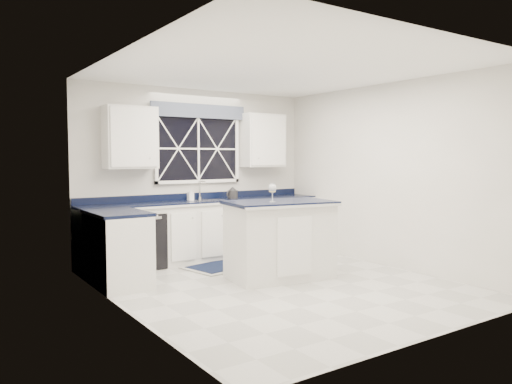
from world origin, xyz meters
TOP-DOWN VIEW (x-y plane):
  - ground at (0.00, 0.00)m, footprint 4.50×4.50m
  - back_wall at (0.00, 2.25)m, footprint 4.00×0.10m
  - base_cabinets at (-0.33, 1.78)m, footprint 3.99×1.60m
  - countertop at (0.00, 1.95)m, footprint 3.98×0.64m
  - dishwasher at (-1.10, 1.95)m, footprint 0.60×0.58m
  - window at (0.00, 2.20)m, footprint 1.65×0.09m
  - upper_cabinets at (0.00, 2.08)m, footprint 3.10×0.34m
  - faucet at (0.00, 2.14)m, footprint 0.05×0.20m
  - island at (0.22, 0.31)m, footprint 1.50×1.04m
  - rug at (0.01, 1.35)m, footprint 1.35×0.98m
  - kettle at (0.48, 1.94)m, footprint 0.27×0.21m
  - wine_glass at (0.05, 0.24)m, footprint 0.10×0.10m
  - soap_bottle at (-0.21, 2.09)m, footprint 0.09×0.09m

SIDE VIEW (x-z plane):
  - ground at x=0.00m, z-range 0.00..0.00m
  - rug at x=0.01m, z-range 0.00..0.02m
  - dishwasher at x=-1.10m, z-range 0.00..0.82m
  - base_cabinets at x=-0.33m, z-range 0.00..0.90m
  - island at x=0.22m, z-range 0.00..1.04m
  - countertop at x=0.00m, z-range 0.90..0.94m
  - kettle at x=0.48m, z-range 0.93..1.13m
  - soap_bottle at x=-0.21m, z-range 0.94..1.12m
  - faucet at x=0.00m, z-range 0.95..1.25m
  - wine_glass at x=0.05m, z-range 1.08..1.33m
  - back_wall at x=0.00m, z-range 0.00..2.70m
  - window at x=0.00m, z-range 1.20..2.46m
  - upper_cabinets at x=0.00m, z-range 1.45..2.35m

